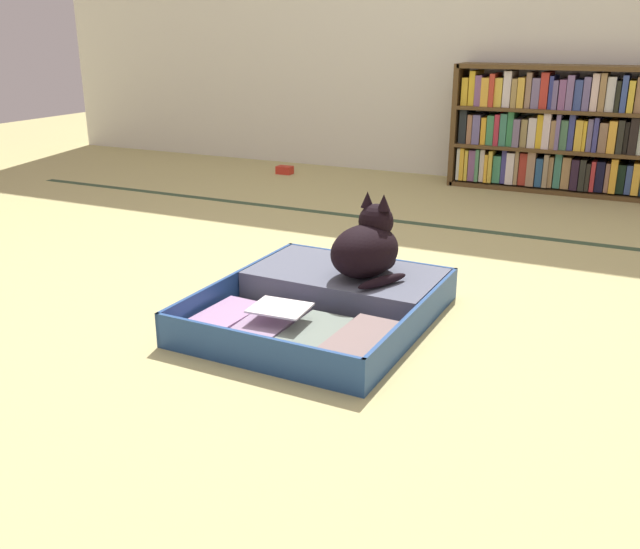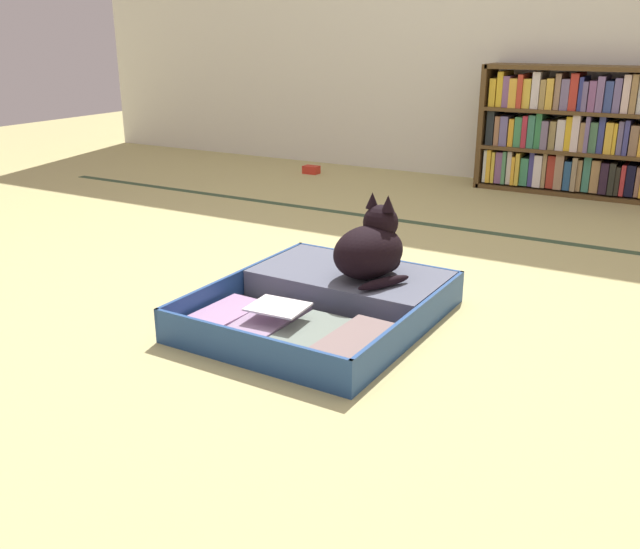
{
  "view_description": "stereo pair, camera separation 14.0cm",
  "coord_description": "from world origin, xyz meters",
  "views": [
    {
      "loc": [
        0.98,
        -1.92,
        0.87
      ],
      "look_at": [
        0.11,
        -0.11,
        0.17
      ],
      "focal_mm": 39.04,
      "sensor_mm": 36.0,
      "label": 1
    },
    {
      "loc": [
        1.11,
        -1.85,
        0.87
      ],
      "look_at": [
        0.11,
        -0.11,
        0.17
      ],
      "focal_mm": 39.04,
      "sensor_mm": 36.0,
      "label": 2
    }
  ],
  "objects": [
    {
      "name": "open_suitcase",
      "position": [
        0.09,
        -0.0,
        0.04
      ],
      "size": [
        0.68,
        0.81,
        0.11
      ],
      "color": "navy",
      "rests_on": "ground_plane"
    },
    {
      "name": "small_red_pouch",
      "position": [
        -1.17,
        2.02,
        0.02
      ],
      "size": [
        0.1,
        0.07,
        0.05
      ],
      "color": "red",
      "rests_on": "ground_plane"
    },
    {
      "name": "black_cat",
      "position": [
        0.18,
        0.12,
        0.2
      ],
      "size": [
        0.27,
        0.32,
        0.27
      ],
      "color": "black",
      "rests_on": "open_suitcase"
    },
    {
      "name": "tatami_border",
      "position": [
        0.0,
        1.2,
        0.0
      ],
      "size": [
        4.8,
        0.05,
        0.0
      ],
      "color": "#32462F",
      "rests_on": "ground_plane"
    },
    {
      "name": "bookshelf",
      "position": [
        0.5,
        2.25,
        0.34
      ],
      "size": [
        1.25,
        0.26,
        0.7
      ],
      "color": "brown",
      "rests_on": "ground_plane"
    },
    {
      "name": "ground_plane",
      "position": [
        0.0,
        0.0,
        0.0
      ],
      "size": [
        10.0,
        10.0,
        0.0
      ],
      "primitive_type": "plane",
      "color": "tan"
    }
  ]
}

